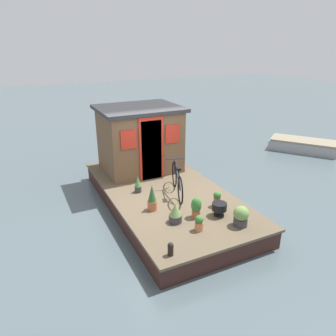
{
  "coord_description": "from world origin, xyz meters",
  "views": [
    {
      "loc": [
        -6.87,
        3.26,
        4.14
      ],
      "look_at": [
        -0.2,
        0.0,
        1.2
      ],
      "focal_mm": 33.85,
      "sensor_mm": 36.0,
      "label": 1
    }
  ],
  "objects": [
    {
      "name": "houseboat_deck",
      "position": [
        0.0,
        0.0,
        0.25
      ],
      "size": [
        5.69,
        2.89,
        0.5
      ],
      "color": "brown",
      "rests_on": "ground_plane"
    },
    {
      "name": "potted_plant_geranium",
      "position": [
        -1.56,
        0.49,
        0.71
      ],
      "size": [
        0.29,
        0.29,
        0.45
      ],
      "color": "#38383D",
      "rests_on": "houseboat_deck"
    },
    {
      "name": "charcoal_grill",
      "position": [
        -1.74,
        -0.53,
        0.71
      ],
      "size": [
        0.34,
        0.34,
        0.31
      ],
      "color": "black",
      "rests_on": "houseboat_deck"
    },
    {
      "name": "potted_plant_ivy",
      "position": [
        0.2,
        0.68,
        0.72
      ],
      "size": [
        0.18,
        0.18,
        0.46
      ],
      "color": "#38383D",
      "rests_on": "houseboat_deck"
    },
    {
      "name": "dinghy_boat",
      "position": [
        1.85,
        -7.15,
        0.23
      ],
      "size": [
        2.71,
        2.42,
        0.47
      ],
      "color": "#99999E",
      "rests_on": "ground_plane"
    },
    {
      "name": "potted_plant_lavender",
      "position": [
        -1.57,
        -0.03,
        0.75
      ],
      "size": [
        0.23,
        0.23,
        0.48
      ],
      "color": "#B2603D",
      "rests_on": "houseboat_deck"
    },
    {
      "name": "mooring_bollard",
      "position": [
        -2.55,
        1.1,
        0.64
      ],
      "size": [
        0.11,
        0.11,
        0.27
      ],
      "color": "black",
      "rests_on": "houseboat_deck"
    },
    {
      "name": "potted_plant_fern",
      "position": [
        -0.84,
        0.72,
        0.8
      ],
      "size": [
        0.22,
        0.22,
        0.63
      ],
      "color": "#B2603D",
      "rests_on": "houseboat_deck"
    },
    {
      "name": "bicycle",
      "position": [
        -0.37,
        -0.18,
        0.89
      ],
      "size": [
        1.61,
        0.67,
        0.84
      ],
      "color": "black",
      "rests_on": "houseboat_deck"
    },
    {
      "name": "potted_plant_basil",
      "position": [
        -2.29,
        -0.7,
        0.73
      ],
      "size": [
        0.33,
        0.33,
        0.45
      ],
      "color": "#38383D",
      "rests_on": "houseboat_deck"
    },
    {
      "name": "houseboat_cabin",
      "position": [
        1.73,
        0.0,
        1.47
      ],
      "size": [
        1.96,
        2.37,
        1.92
      ],
      "color": "brown",
      "rests_on": "houseboat_deck"
    },
    {
      "name": "ground_plane",
      "position": [
        0.0,
        0.0,
        0.0
      ],
      "size": [
        60.0,
        60.0,
        0.0
      ],
      "primitive_type": "plane",
      "color": "#4C5B60"
    },
    {
      "name": "potted_plant_thyme",
      "position": [
        -2.06,
        0.19,
        0.67
      ],
      "size": [
        0.18,
        0.18,
        0.34
      ],
      "color": "#C6754C",
      "rests_on": "houseboat_deck"
    },
    {
      "name": "potted_plant_sage",
      "position": [
        -1.35,
        -0.74,
        0.7
      ],
      "size": [
        0.19,
        0.19,
        0.38
      ],
      "color": "#B2603D",
      "rests_on": "houseboat_deck"
    }
  ]
}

